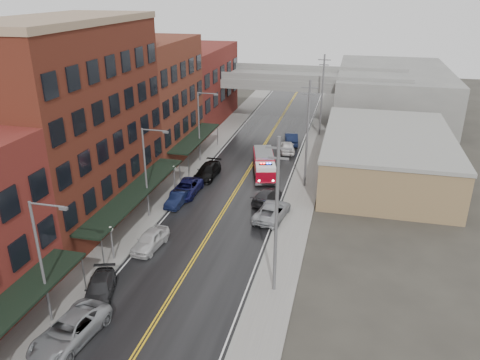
# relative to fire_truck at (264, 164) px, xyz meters

# --- Properties ---
(road) EXTENTS (11.00, 160.00, 0.02)m
(road) POSITION_rel_fire_truck_xyz_m (-2.13, -7.15, -1.45)
(road) COLOR black
(road) RESTS_ON ground
(sidewalk_left) EXTENTS (3.00, 160.00, 0.15)m
(sidewalk_left) POSITION_rel_fire_truck_xyz_m (-9.43, -7.15, -1.38)
(sidewalk_left) COLOR slate
(sidewalk_left) RESTS_ON ground
(sidewalk_right) EXTENTS (3.00, 160.00, 0.15)m
(sidewalk_right) POSITION_rel_fire_truck_xyz_m (5.17, -7.15, -1.38)
(sidewalk_right) COLOR slate
(sidewalk_right) RESTS_ON ground
(curb_left) EXTENTS (0.30, 160.00, 0.15)m
(curb_left) POSITION_rel_fire_truck_xyz_m (-7.78, -7.15, -1.38)
(curb_left) COLOR gray
(curb_left) RESTS_ON ground
(curb_right) EXTENTS (0.30, 160.00, 0.15)m
(curb_right) POSITION_rel_fire_truck_xyz_m (3.52, -7.15, -1.38)
(curb_right) COLOR gray
(curb_right) RESTS_ON ground
(brick_building_b) EXTENTS (9.00, 20.00, 18.00)m
(brick_building_b) POSITION_rel_fire_truck_xyz_m (-15.43, -14.15, 7.54)
(brick_building_b) COLOR #511B15
(brick_building_b) RESTS_ON ground
(brick_building_c) EXTENTS (9.00, 15.00, 15.00)m
(brick_building_c) POSITION_rel_fire_truck_xyz_m (-15.43, 3.35, 6.04)
(brick_building_c) COLOR maroon
(brick_building_c) RESTS_ON ground
(brick_building_far) EXTENTS (9.00, 20.00, 12.00)m
(brick_building_far) POSITION_rel_fire_truck_xyz_m (-15.43, 20.85, 4.54)
(brick_building_far) COLOR maroon
(brick_building_far) RESTS_ON ground
(tan_building) EXTENTS (14.00, 22.00, 5.00)m
(tan_building) POSITION_rel_fire_truck_xyz_m (13.87, 2.85, 1.04)
(tan_building) COLOR olive
(tan_building) RESTS_ON ground
(right_far_block) EXTENTS (18.00, 30.00, 8.00)m
(right_far_block) POSITION_rel_fire_truck_xyz_m (15.87, 32.85, 2.54)
(right_far_block) COLOR slate
(right_far_block) RESTS_ON ground
(awning_1) EXTENTS (2.60, 18.00, 3.09)m
(awning_1) POSITION_rel_fire_truck_xyz_m (-9.62, -14.15, 1.53)
(awning_1) COLOR black
(awning_1) RESTS_ON ground
(awning_2) EXTENTS (2.60, 13.00, 3.09)m
(awning_2) POSITION_rel_fire_truck_xyz_m (-9.62, 3.35, 1.53)
(awning_2) COLOR black
(awning_2) RESTS_ON ground
(globe_lamp_1) EXTENTS (0.44, 0.44, 3.12)m
(globe_lamp_1) POSITION_rel_fire_truck_xyz_m (-8.53, -21.15, 0.85)
(globe_lamp_1) COLOR #59595B
(globe_lamp_1) RESTS_ON ground
(globe_lamp_2) EXTENTS (0.44, 0.44, 3.12)m
(globe_lamp_2) POSITION_rel_fire_truck_xyz_m (-8.53, -7.15, 0.85)
(globe_lamp_2) COLOR #59595B
(globe_lamp_2) RESTS_ON ground
(street_lamp_0) EXTENTS (2.64, 0.22, 9.00)m
(street_lamp_0) POSITION_rel_fire_truck_xyz_m (-8.68, -29.15, 3.73)
(street_lamp_0) COLOR #59595B
(street_lamp_0) RESTS_ON ground
(street_lamp_1) EXTENTS (2.64, 0.22, 9.00)m
(street_lamp_1) POSITION_rel_fire_truck_xyz_m (-8.68, -13.15, 3.73)
(street_lamp_1) COLOR #59595B
(street_lamp_1) RESTS_ON ground
(street_lamp_2) EXTENTS (2.64, 0.22, 9.00)m
(street_lamp_2) POSITION_rel_fire_truck_xyz_m (-8.68, 2.85, 3.73)
(street_lamp_2) COLOR #59595B
(street_lamp_2) RESTS_ON ground
(utility_pole_0) EXTENTS (1.80, 0.24, 12.00)m
(utility_pole_0) POSITION_rel_fire_truck_xyz_m (5.07, -22.15, 4.85)
(utility_pole_0) COLOR #59595B
(utility_pole_0) RESTS_ON ground
(utility_pole_1) EXTENTS (1.80, 0.24, 12.00)m
(utility_pole_1) POSITION_rel_fire_truck_xyz_m (5.07, -2.15, 4.85)
(utility_pole_1) COLOR #59595B
(utility_pole_1) RESTS_ON ground
(utility_pole_2) EXTENTS (1.80, 0.24, 12.00)m
(utility_pole_2) POSITION_rel_fire_truck_xyz_m (5.07, 17.85, 4.85)
(utility_pole_2) COLOR #59595B
(utility_pole_2) RESTS_ON ground
(overpass) EXTENTS (40.00, 10.00, 7.50)m
(overpass) POSITION_rel_fire_truck_xyz_m (-2.13, 24.85, 4.53)
(overpass) COLOR slate
(overpass) RESTS_ON ground
(fire_truck) EXTENTS (4.36, 7.72, 2.69)m
(fire_truck) POSITION_rel_fire_truck_xyz_m (0.00, 0.00, 0.00)
(fire_truck) COLOR maroon
(fire_truck) RESTS_ON ground
(parked_car_left_2) EXTENTS (3.44, 6.18, 1.63)m
(parked_car_left_2) POSITION_rel_fire_truck_xyz_m (-6.63, -30.48, -0.64)
(parked_car_left_2) COLOR gray
(parked_car_left_2) RESTS_ON ground
(parked_car_left_3) EXTENTS (3.31, 5.08, 1.37)m
(parked_car_left_3) POSITION_rel_fire_truck_xyz_m (-7.13, -25.85, -0.77)
(parked_car_left_3) COLOR #252527
(parked_car_left_3) RESTS_ON ground
(parked_car_left_4) EXTENTS (2.26, 4.69, 1.55)m
(parked_car_left_4) POSITION_rel_fire_truck_xyz_m (-6.37, -18.62, -0.68)
(parked_car_left_4) COLOR silver
(parked_car_left_4) RESTS_ON ground
(parked_car_left_5) EXTENTS (1.72, 4.16, 1.34)m
(parked_car_left_5) POSITION_rel_fire_truck_xyz_m (-7.12, -9.95, -0.79)
(parked_car_left_5) COLOR black
(parked_car_left_5) RESTS_ON ground
(parked_car_left_6) EXTENTS (2.49, 5.34, 1.48)m
(parked_car_left_6) POSITION_rel_fire_truck_xyz_m (-7.13, -7.30, -0.72)
(parked_car_left_6) COLOR #121344
(parked_car_left_6) RESTS_ON ground
(parked_car_left_7) EXTENTS (2.31, 5.41, 1.56)m
(parked_car_left_7) POSITION_rel_fire_truck_xyz_m (-6.37, -2.05, -0.68)
(parked_car_left_7) COLOR black
(parked_car_left_7) RESTS_ON ground
(parked_car_right_0) EXTENTS (3.36, 5.93, 1.56)m
(parked_car_right_0) POSITION_rel_fire_truck_xyz_m (2.87, -10.65, -0.68)
(parked_car_right_0) COLOR #979A9E
(parked_car_right_0) RESTS_ON ground
(parked_car_right_1) EXTENTS (2.97, 5.04, 1.37)m
(parked_car_right_1) POSITION_rel_fire_truck_xyz_m (1.68, -7.10, -0.77)
(parked_car_right_1) COLOR #262629
(parked_car_right_1) RESTS_ON ground
(parked_car_right_2) EXTENTS (2.70, 4.85, 1.56)m
(parked_car_right_2) POSITION_rel_fire_truck_xyz_m (1.47, 9.05, -0.68)
(parked_car_right_2) COLOR white
(parked_car_right_2) RESTS_ON ground
(parked_car_right_3) EXTENTS (2.61, 5.30, 1.67)m
(parked_car_right_3) POSITION_rel_fire_truck_xyz_m (1.47, 12.73, -0.62)
(parked_car_right_3) COLOR black
(parked_car_right_3) RESTS_ON ground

